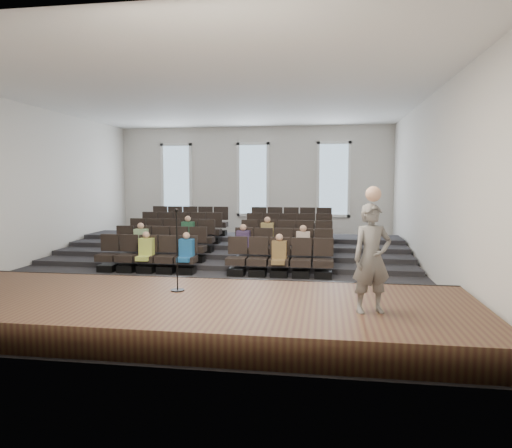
# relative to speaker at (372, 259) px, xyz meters

# --- Properties ---
(ground) EXTENTS (14.00, 14.00, 0.00)m
(ground) POSITION_rel_speaker_xyz_m (-3.91, 5.50, -1.39)
(ground) COLOR black
(ground) RESTS_ON ground
(ceiling) EXTENTS (12.00, 14.00, 0.02)m
(ceiling) POSITION_rel_speaker_xyz_m (-3.91, 5.50, 3.62)
(ceiling) COLOR white
(ceiling) RESTS_ON ground
(wall_back) EXTENTS (12.00, 0.04, 5.00)m
(wall_back) POSITION_rel_speaker_xyz_m (-3.91, 12.52, 1.11)
(wall_back) COLOR silver
(wall_back) RESTS_ON ground
(wall_front) EXTENTS (12.00, 0.04, 5.00)m
(wall_front) POSITION_rel_speaker_xyz_m (-3.91, -1.52, 1.11)
(wall_front) COLOR silver
(wall_front) RESTS_ON ground
(wall_left) EXTENTS (0.04, 14.00, 5.00)m
(wall_left) POSITION_rel_speaker_xyz_m (-9.93, 5.50, 1.11)
(wall_left) COLOR silver
(wall_left) RESTS_ON ground
(wall_right) EXTENTS (0.04, 14.00, 5.00)m
(wall_right) POSITION_rel_speaker_xyz_m (2.11, 5.50, 1.11)
(wall_right) COLOR silver
(wall_right) RESTS_ON ground
(stage) EXTENTS (11.80, 3.60, 0.50)m
(stage) POSITION_rel_speaker_xyz_m (-3.91, 0.40, -1.14)
(stage) COLOR #4B3520
(stage) RESTS_ON ground
(stage_lip) EXTENTS (11.80, 0.06, 0.52)m
(stage_lip) POSITION_rel_speaker_xyz_m (-3.91, 2.17, -1.14)
(stage_lip) COLOR black
(stage_lip) RESTS_ON ground
(risers) EXTENTS (11.80, 4.80, 0.60)m
(risers) POSITION_rel_speaker_xyz_m (-3.91, 8.67, -1.19)
(risers) COLOR black
(risers) RESTS_ON ground
(seating_rows) EXTENTS (6.80, 4.70, 1.67)m
(seating_rows) POSITION_rel_speaker_xyz_m (-3.91, 7.04, -0.71)
(seating_rows) COLOR black
(seating_rows) RESTS_ON ground
(windows) EXTENTS (8.44, 0.10, 3.24)m
(windows) POSITION_rel_speaker_xyz_m (-3.91, 12.45, 1.31)
(windows) COLOR white
(windows) RESTS_ON wall_back
(audience) EXTENTS (5.45, 2.64, 1.10)m
(audience) POSITION_rel_speaker_xyz_m (-3.91, 5.82, -0.57)
(audience) COLOR #B8CA50
(audience) RESTS_ON seating_rows
(speaker) EXTENTS (0.75, 0.60, 1.77)m
(speaker) POSITION_rel_speaker_xyz_m (0.00, 0.00, 0.00)
(speaker) COLOR #63615E
(speaker) RESTS_ON stage
(mic_stand) EXTENTS (0.27, 0.27, 1.61)m
(mic_stand) POSITION_rel_speaker_xyz_m (-3.58, 0.95, -0.41)
(mic_stand) COLOR black
(mic_stand) RESTS_ON stage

